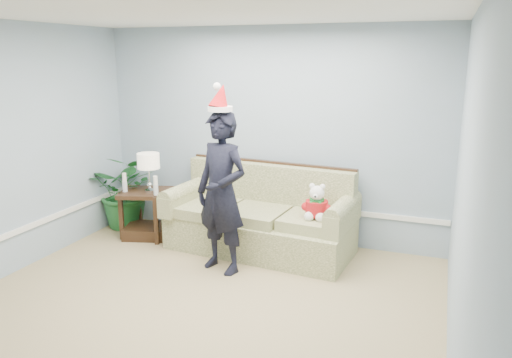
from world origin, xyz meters
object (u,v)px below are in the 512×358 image
at_px(houseplant, 127,191).
at_px(man, 222,193).
at_px(table_lamp, 148,163).
at_px(teddy_bear, 317,206).
at_px(side_table, 148,219).
at_px(sofa, 261,220).

distance_m(houseplant, man, 2.05).
relative_size(table_lamp, houseplant, 0.48).
xyz_separation_m(table_lamp, man, (1.29, -0.59, -0.12)).
relative_size(man, teddy_bear, 4.34).
bearing_deg(teddy_bear, side_table, 174.98).
bearing_deg(side_table, teddy_bear, -2.06).
xyz_separation_m(side_table, teddy_bear, (2.29, -0.08, 0.45)).
bearing_deg(man, houseplant, 172.51).
height_order(side_table, man, man).
xyz_separation_m(man, teddy_bear, (0.93, 0.53, -0.20)).
bearing_deg(sofa, teddy_bear, -10.90).
height_order(table_lamp, man, man).
bearing_deg(table_lamp, man, -24.58).
bearing_deg(sofa, man, -99.43).
height_order(side_table, houseplant, houseplant).
height_order(sofa, teddy_bear, sofa).
xyz_separation_m(sofa, houseplant, (-2.02, 0.12, 0.15)).
bearing_deg(teddy_bear, houseplant, 170.31).
relative_size(sofa, teddy_bear, 5.59).
bearing_deg(man, teddy_bear, 47.18).
xyz_separation_m(sofa, table_lamp, (-1.48, -0.15, 0.64)).
xyz_separation_m(sofa, man, (-0.19, -0.74, 0.52)).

